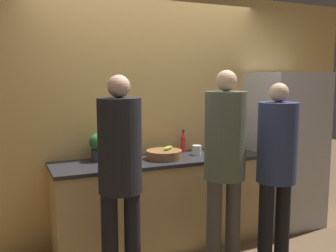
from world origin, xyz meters
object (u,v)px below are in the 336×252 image
(person_center, at_px, (225,154))
(bottle_red, at_px, (183,143))
(refrigerator, at_px, (284,149))
(person_left, at_px, (120,167))
(person_right, at_px, (276,161))
(potted_plant, at_px, (98,146))
(fruit_bowl, at_px, (164,154))
(cup_white, at_px, (197,150))
(utensil_crock, at_px, (115,153))
(bottle_amber, at_px, (224,143))

(person_center, relative_size, bottle_red, 7.28)
(refrigerator, height_order, person_left, refrigerator)
(person_center, distance_m, person_right, 0.48)
(refrigerator, distance_m, person_left, 2.25)
(person_center, relative_size, potted_plant, 6.53)
(person_right, relative_size, fruit_bowl, 4.68)
(bottle_red, bearing_deg, person_center, -94.03)
(refrigerator, relative_size, potted_plant, 6.51)
(refrigerator, distance_m, cup_white, 1.12)
(cup_white, bearing_deg, person_left, -146.67)
(person_right, bearing_deg, utensil_crock, 141.89)
(fruit_bowl, xyz_separation_m, utensil_crock, (-0.47, 0.12, 0.03))
(bottle_red, bearing_deg, person_right, -69.41)
(utensil_crock, height_order, bottle_amber, utensil_crock)
(person_right, distance_m, utensil_crock, 1.50)
(person_left, height_order, bottle_red, person_left)
(bottle_amber, bearing_deg, person_right, -94.36)
(person_center, relative_size, person_right, 1.06)
(fruit_bowl, xyz_separation_m, bottle_red, (0.33, 0.23, 0.05))
(person_left, height_order, person_center, person_center)
(person_right, xyz_separation_m, potted_plant, (-1.34, 0.98, 0.07))
(person_right, bearing_deg, person_left, 172.80)
(person_left, xyz_separation_m, person_right, (1.36, -0.17, -0.04))
(person_left, distance_m, person_center, 0.91)
(person_left, height_order, person_right, person_left)
(person_right, relative_size, utensil_crock, 6.44)
(potted_plant, bearing_deg, bottle_red, 3.86)
(utensil_crock, xyz_separation_m, potted_plant, (-0.15, 0.05, 0.07))
(bottle_red, relative_size, potted_plant, 0.90)
(person_left, bearing_deg, bottle_red, 41.92)
(person_left, relative_size, utensil_crock, 6.69)
(person_left, distance_m, person_right, 1.37)
(refrigerator, height_order, person_right, refrigerator)
(fruit_bowl, xyz_separation_m, cup_white, (0.39, 0.04, 0.01))
(refrigerator, xyz_separation_m, bottle_red, (-1.18, 0.24, 0.12))
(person_left, distance_m, utensil_crock, 0.78)
(fruit_bowl, distance_m, utensil_crock, 0.48)
(person_left, height_order, cup_white, person_left)
(cup_white, height_order, potted_plant, potted_plant)
(person_center, xyz_separation_m, bottle_amber, (0.53, 0.86, -0.07))
(bottle_red, height_order, potted_plant, potted_plant)
(person_left, relative_size, cup_white, 17.24)
(potted_plant, bearing_deg, person_right, -36.18)
(bottle_red, bearing_deg, potted_plant, -176.14)
(refrigerator, relative_size, person_left, 1.02)
(fruit_bowl, distance_m, bottle_amber, 0.81)
(utensil_crock, relative_size, cup_white, 2.58)
(person_right, distance_m, bottle_red, 1.11)
(bottle_amber, relative_size, potted_plant, 0.75)
(cup_white, bearing_deg, bottle_amber, 16.50)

